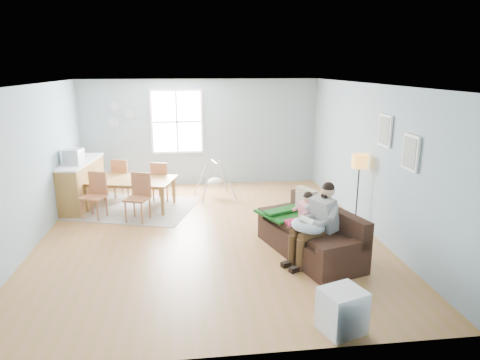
{
  "coord_description": "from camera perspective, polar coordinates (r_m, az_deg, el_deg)",
  "views": [
    {
      "loc": [
        -0.32,
        -7.42,
        3.0
      ],
      "look_at": [
        0.58,
        0.03,
        1.0
      ],
      "focal_mm": 32.0,
      "sensor_mm": 36.0,
      "label": 1
    }
  ],
  "objects": [
    {
      "name": "room",
      "position": [
        7.45,
        -4.51,
        10.43
      ],
      "size": [
        8.4,
        9.4,
        3.9
      ],
      "color": "#AC7D3D"
    },
    {
      "name": "window",
      "position": [
        10.97,
        -8.41,
        7.69
      ],
      "size": [
        1.32,
        0.08,
        1.62
      ],
      "color": "white",
      "rests_on": "room"
    },
    {
      "name": "pictures",
      "position": [
        7.26,
        20.19,
        4.91
      ],
      "size": [
        0.05,
        1.34,
        0.74
      ],
      "color": "white",
      "rests_on": "room"
    },
    {
      "name": "wall_plates",
      "position": [
        11.08,
        -15.8,
        8.3
      ],
      "size": [
        0.67,
        0.02,
        0.66
      ],
      "color": "#899CA4",
      "rests_on": "room"
    },
    {
      "name": "sofa",
      "position": [
        7.16,
        9.58,
        -7.52
      ],
      "size": [
        1.42,
        2.18,
        0.81
      ],
      "color": "black",
      "rests_on": "room"
    },
    {
      "name": "green_throw",
      "position": [
        7.57,
        6.35,
        -4.29
      ],
      "size": [
        1.16,
        1.09,
        0.04
      ],
      "primitive_type": "cube",
      "rotation": [
        0.0,
        0.0,
        0.43
      ],
      "color": "#145815",
      "rests_on": "sofa"
    },
    {
      "name": "beige_pillow",
      "position": [
        7.54,
        8.83,
        -2.8
      ],
      "size": [
        0.3,
        0.47,
        0.46
      ],
      "primitive_type": "cube",
      "rotation": [
        0.0,
        0.0,
        0.4
      ],
      "color": "#B4AA89",
      "rests_on": "sofa"
    },
    {
      "name": "father",
      "position": [
        6.73,
        10.17,
        -5.4
      ],
      "size": [
        0.95,
        0.69,
        1.28
      ],
      "color": "#9A9A9C",
      "rests_on": "sofa"
    },
    {
      "name": "nursing_pillow",
      "position": [
        6.67,
        9.07,
        -6.06
      ],
      "size": [
        0.69,
        0.68,
        0.21
      ],
      "primitive_type": "torus",
      "rotation": [
        0.0,
        0.14,
        0.38
      ],
      "color": "silver",
      "rests_on": "father"
    },
    {
      "name": "infant",
      "position": [
        6.67,
        8.92,
        -5.39
      ],
      "size": [
        0.24,
        0.34,
        0.13
      ],
      "color": "white",
      "rests_on": "nursing_pillow"
    },
    {
      "name": "toddler",
      "position": [
        7.13,
        8.36,
        -4.15
      ],
      "size": [
        0.54,
        0.37,
        0.8
      ],
      "color": "white",
      "rests_on": "sofa"
    },
    {
      "name": "floor_lamp",
      "position": [
        8.21,
        15.62,
        1.62
      ],
      "size": [
        0.29,
        0.29,
        1.43
      ],
      "color": "black",
      "rests_on": "room"
    },
    {
      "name": "storage_cube",
      "position": [
        5.3,
        13.38,
        -16.6
      ],
      "size": [
        0.58,
        0.54,
        0.52
      ],
      "color": "white",
      "rests_on": "room"
    },
    {
      "name": "rug",
      "position": [
        9.65,
        -14.22,
        -3.63
      ],
      "size": [
        3.05,
        2.64,
        0.01
      ],
      "primitive_type": "cube",
      "rotation": [
        0.0,
        0.0,
        -0.3
      ],
      "color": "#9C978E",
      "rests_on": "room"
    },
    {
      "name": "dining_table",
      "position": [
        9.55,
        -14.35,
        -1.82
      ],
      "size": [
        2.04,
        1.46,
        0.65
      ],
      "primitive_type": "imported",
      "rotation": [
        0.0,
        0.0,
        -0.25
      ],
      "color": "brown",
      "rests_on": "rug"
    },
    {
      "name": "chair_sw",
      "position": [
        9.15,
        -18.69,
        -1.55
      ],
      "size": [
        0.54,
        0.54,
        0.93
      ],
      "color": "brown",
      "rests_on": "rug"
    },
    {
      "name": "chair_se",
      "position": [
        8.74,
        -13.31,
        -1.78
      ],
      "size": [
        0.56,
        0.56,
        0.96
      ],
      "color": "brown",
      "rests_on": "rug"
    },
    {
      "name": "chair_nw",
      "position": [
        10.25,
        -15.4,
        0.51
      ],
      "size": [
        0.56,
        0.56,
        0.95
      ],
      "color": "brown",
      "rests_on": "rug"
    },
    {
      "name": "chair_ne",
      "position": [
        9.9,
        -10.47,
        0.16
      ],
      "size": [
        0.53,
        0.53,
        0.92
      ],
      "color": "brown",
      "rests_on": "rug"
    },
    {
      "name": "counter",
      "position": [
        10.03,
        -20.42,
        -0.39
      ],
      "size": [
        0.73,
        1.86,
        1.01
      ],
      "color": "brown",
      "rests_on": "room"
    },
    {
      "name": "monitor",
      "position": [
        9.56,
        -21.37,
        2.91
      ],
      "size": [
        0.4,
        0.39,
        0.33
      ],
      "color": "#AEAEB3",
      "rests_on": "counter"
    },
    {
      "name": "baby_swing",
      "position": [
        10.03,
        -3.37,
        -0.2
      ],
      "size": [
        0.99,
        1.0,
        0.86
      ],
      "color": "#AEAEB3",
      "rests_on": "room"
    }
  ]
}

